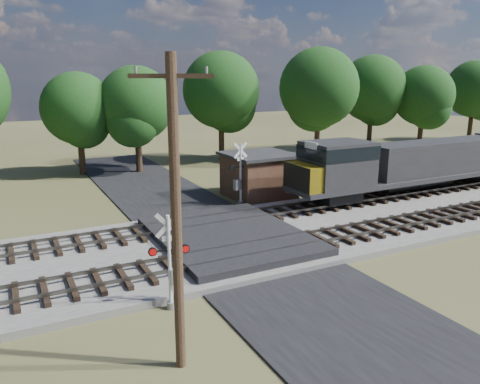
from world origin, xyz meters
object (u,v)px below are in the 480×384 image
crossing_signal_near (172,269)px  crossing_signal_far (239,180)px  utility_pole (176,212)px  equipment_shed (259,175)px

crossing_signal_near → crossing_signal_far: (8.67, 11.54, 0.22)m
utility_pole → equipment_shed: size_ratio=1.91×
crossing_signal_far → utility_pole: 18.08m
equipment_shed → utility_pole: bearing=-127.2°
crossing_signal_near → equipment_shed: bearing=61.4°
utility_pole → equipment_shed: 20.70m
crossing_signal_near → utility_pole: (-0.97, -3.47, 3.20)m
crossing_signal_far → equipment_shed: bearing=-154.7°
equipment_shed → crossing_signal_near: bearing=-131.4°
crossing_signal_near → crossing_signal_far: crossing_signal_far is taller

